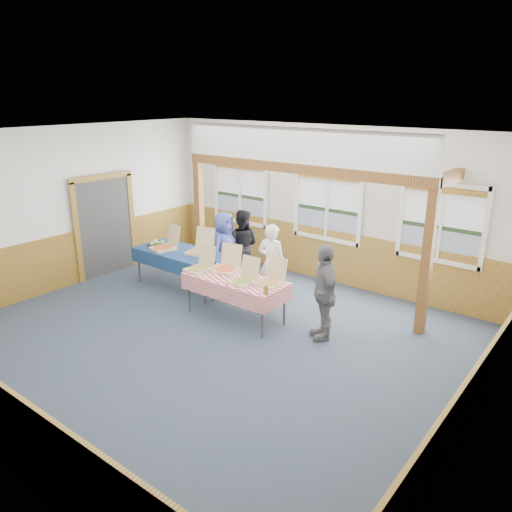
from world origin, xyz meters
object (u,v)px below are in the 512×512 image
Objects in this scene: table_right at (235,281)px; woman_white at (272,264)px; woman_black at (242,245)px; man_blue at (224,248)px; table_left at (182,254)px; person_grey at (324,292)px.

woman_white reaches higher than table_right.
table_right is at bearing 101.18° from woman_black.
woman_white is at bearing 90.65° from table_right.
man_blue is (-1.36, 0.20, -0.01)m from woman_white.
table_left is 1.43× the size of woman_black.
woman_white is 1.37m from man_blue.
man_blue is at bearing 43.44° from table_left.
woman_white reaches higher than man_blue.
table_right is at bearing -124.16° from person_grey.
man_blue reaches higher than table_right.
woman_black is 1.00× the size of man_blue.
table_left is 1.38× the size of person_grey.
person_grey reaches higher than table_right.
woman_black is 2.94m from person_grey.
table_left is at bearing 32.03° from woman_black.
woman_black reaches higher than man_blue.
person_grey is (2.68, -1.21, 0.03)m from woman_black.
woman_black reaches higher than table_left.
woman_black is at bearing -34.78° from woman_white.
man_blue is 2.97m from person_grey.
woman_white is at bearing -159.05° from person_grey.
man_blue is at bearing -17.54° from woman_white.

